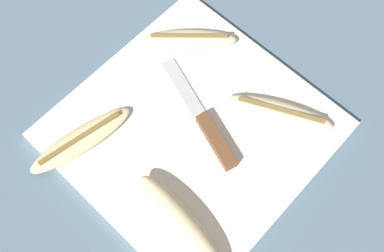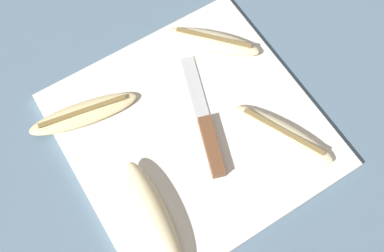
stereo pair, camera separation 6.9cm
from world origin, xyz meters
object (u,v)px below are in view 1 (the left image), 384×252
banana_soft_right (81,140)px  banana_cream_curved (181,223)px  banana_bright_far (280,113)px  knife (210,131)px  banana_pale_long (189,40)px

banana_soft_right → banana_cream_curved: 0.20m
banana_bright_far → banana_cream_curved: banana_cream_curved is taller
knife → banana_cream_curved: banana_cream_curved is taller
banana_pale_long → banana_soft_right: bearing=-179.4°
banana_soft_right → banana_pale_long: 0.24m
knife → banana_pale_long: (0.10, 0.13, 0.00)m
knife → banana_bright_far: banana_bright_far is taller
knife → banana_cream_curved: (-0.13, -0.07, 0.01)m
knife → banana_bright_far: 0.11m
banana_bright_far → banana_pale_long: bearing=89.7°
banana_pale_long → knife: bearing=-125.6°
banana_soft_right → banana_pale_long: bearing=0.6°
banana_soft_right → banana_bright_far: banana_bright_far is taller
banana_bright_far → banana_pale_long: (0.00, 0.19, 0.00)m
banana_bright_far → banana_cream_curved: 0.23m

